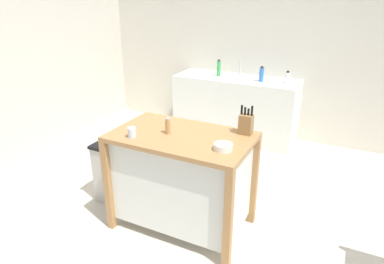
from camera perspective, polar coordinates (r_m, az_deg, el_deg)
ground_plane at (r=3.44m, az=0.61°, el=-14.09°), size 6.28×6.28×0.00m
wall_back at (r=5.12m, az=13.00°, el=13.51°), size 5.28×0.10×2.60m
wall_left at (r=5.19m, az=-22.27°, el=12.55°), size 0.10×3.04×2.60m
kitchen_island at (r=3.08m, az=-1.67°, el=-7.41°), size 1.20×0.72×0.92m
knife_block at (r=2.92m, az=8.96°, el=1.38°), size 0.11×0.09×0.25m
bowl_ceramic_wide at (r=2.63m, az=5.22°, el=-2.45°), size 0.14×0.14×0.05m
drinking_cup at (r=2.88m, az=-9.97°, el=-0.08°), size 0.07×0.07×0.09m
pepper_grinder at (r=2.90m, az=-4.05°, el=1.01°), size 0.04×0.04×0.15m
trash_bin at (r=3.65m, az=-12.91°, el=-6.51°), size 0.36×0.28×0.63m
sink_counter at (r=5.09m, az=7.16°, el=4.01°), size 1.77×0.60×0.90m
sink_faucet at (r=5.08m, az=8.01°, el=10.44°), size 0.02×0.02×0.22m
bottle_spray_cleaner at (r=5.03m, az=4.48°, el=10.51°), size 0.06×0.06×0.24m
bottle_hand_soap at (r=4.80m, az=11.53°, el=9.35°), size 0.06×0.06×0.21m
bottle_dish_soap at (r=4.80m, az=15.57°, el=8.72°), size 0.06×0.06×0.17m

